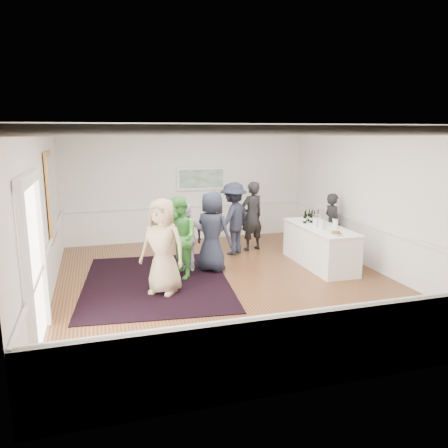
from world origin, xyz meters
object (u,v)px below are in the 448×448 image
object	(u,v)px
bartender	(332,224)
ice_bucket	(318,220)
serving_table	(320,246)
guest_dark_a	(233,219)
guest_green	(179,238)
guest_lilac	(188,238)
guest_navy	(212,232)
guest_tan	(163,246)
guest_dark_b	(252,216)
nut_bowl	(336,233)

from	to	relation	value
bartender	ice_bucket	xyz separation A→B (m)	(-0.74, -0.59, 0.27)
serving_table	guest_dark_a	size ratio (longest dim) A/B	1.26
bartender	guest_green	distance (m)	4.17
guest_lilac	guest_navy	distance (m)	0.57
serving_table	guest_navy	bearing A→B (deg)	172.34
serving_table	guest_tan	distance (m)	3.91
guest_lilac	guest_navy	size ratio (longest dim) A/B	0.85
guest_green	ice_bucket	distance (m)	3.37
guest_lilac	guest_dark_a	distance (m)	1.78
serving_table	guest_dark_a	xyz separation A→B (m)	(-1.65, 1.54, 0.45)
serving_table	ice_bucket	size ratio (longest dim) A/B	8.98
guest_dark_b	bartender	bearing A→B (deg)	134.96
guest_green	guest_navy	bearing A→B (deg)	92.38
serving_table	guest_green	bearing A→B (deg)	179.05
guest_dark_b	ice_bucket	world-z (taller)	guest_dark_b
guest_dark_a	ice_bucket	bearing A→B (deg)	102.81
guest_navy	nut_bowl	size ratio (longest dim) A/B	7.12
bartender	ice_bucket	world-z (taller)	bartender
guest_tan	guest_green	xyz separation A→B (m)	(0.47, 0.80, -0.05)
guest_tan	guest_dark_b	world-z (taller)	guest_tan
nut_bowl	guest_green	bearing A→B (deg)	163.85
guest_tan	guest_green	distance (m)	0.93
guest_dark_a	guest_navy	xyz separation A→B (m)	(-0.88, -1.20, -0.02)
guest_tan	guest_navy	xyz separation A→B (m)	(1.28, 1.08, -0.03)
guest_green	nut_bowl	bearing A→B (deg)	56.86
guest_navy	ice_bucket	world-z (taller)	guest_navy
guest_green	guest_lilac	xyz separation A→B (m)	(0.27, 0.42, -0.11)
guest_dark_b	nut_bowl	size ratio (longest dim) A/B	7.20
bartender	guest_lilac	world-z (taller)	bartender
guest_navy	nut_bowl	world-z (taller)	guest_navy
nut_bowl	guest_lilac	bearing A→B (deg)	155.30
bartender	guest_dark_b	distance (m)	2.08
serving_table	guest_navy	xyz separation A→B (m)	(-2.53, 0.34, 0.43)
guest_dark_b	guest_tan	bearing A→B (deg)	25.46
guest_navy	serving_table	bearing A→B (deg)	-143.29
bartender	nut_bowl	size ratio (longest dim) A/B	6.22
guest_tan	guest_dark_a	distance (m)	3.14
serving_table	guest_navy	world-z (taller)	guest_navy
serving_table	bartender	bearing A→B (deg)	45.51
guest_tan	guest_navy	bearing A→B (deg)	75.57
guest_green	guest_navy	distance (m)	0.86
bartender	guest_dark_b	size ratio (longest dim) A/B	0.86
guest_tan	guest_dark_a	xyz separation A→B (m)	(2.16, 2.28, -0.01)
guest_tan	nut_bowl	bearing A→B (deg)	33.28
guest_dark_b	guest_navy	distance (m)	2.04
guest_navy	ice_bucket	size ratio (longest dim) A/B	7.00
ice_bucket	guest_tan	bearing A→B (deg)	-166.28
serving_table	guest_lilac	distance (m)	3.12
bartender	guest_lilac	xyz separation A→B (m)	(-3.83, -0.30, -0.02)
serving_table	guest_dark_a	distance (m)	2.30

